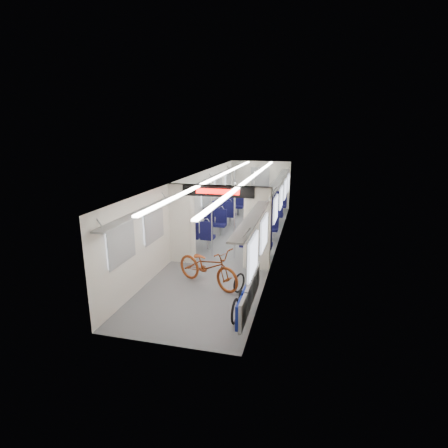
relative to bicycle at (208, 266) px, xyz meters
name	(u,v)px	position (x,y,z in m)	size (l,w,h in m)	color
carriage	(233,202)	(-0.08, 3.13, 1.00)	(12.00, 12.02, 2.31)	#515456
bicycle	(208,266)	(0.00, 0.00, 0.00)	(0.67, 1.91, 1.01)	maroon
flip_bench	(249,293)	(1.27, -1.37, 0.08)	(0.12, 2.14, 0.56)	gray
bike_hoop_a	(235,312)	(1.03, -1.58, -0.26)	(0.53, 0.53, 0.05)	black
bike_hoop_b	(240,302)	(1.04, -1.07, -0.29)	(0.47, 0.47, 0.05)	black
bike_hoop_c	(239,284)	(0.83, -0.21, -0.29)	(0.48, 0.48, 0.05)	black
seat_bay_near_left	(208,227)	(-1.02, 3.42, 0.03)	(0.89, 1.96, 1.06)	#0C0C35
seat_bay_near_right	(261,231)	(0.85, 3.18, 0.07)	(0.96, 2.32, 1.17)	#0C0C35
seat_bay_far_left	(229,207)	(-1.02, 6.61, 0.05)	(0.92, 2.12, 1.11)	#0C0C35
seat_bay_far_right	(274,206)	(0.85, 7.16, 0.07)	(0.95, 2.27, 1.16)	#0C0C35
stanchion_near_left	(212,220)	(-0.48, 2.06, 0.65)	(0.04, 0.04, 2.30)	silver
stanchion_near_right	(235,221)	(0.23, 2.03, 0.65)	(0.05, 0.05, 2.30)	silver
stanchion_far_left	(234,199)	(-0.50, 5.31, 0.65)	(0.04, 0.04, 2.30)	silver
stanchion_far_right	(254,202)	(0.32, 4.94, 0.65)	(0.04, 0.04, 2.30)	silver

